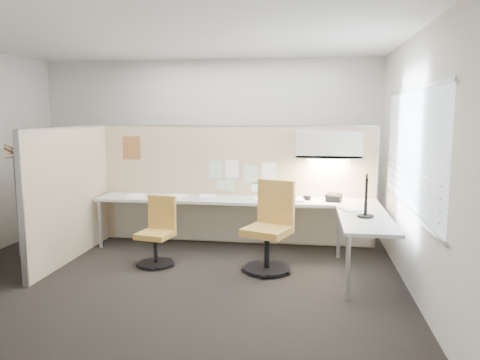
% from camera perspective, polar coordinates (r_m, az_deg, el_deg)
% --- Properties ---
extents(floor, '(5.50, 4.50, 0.01)m').
position_cam_1_polar(floor, '(5.82, -8.49, -11.50)').
color(floor, black).
rests_on(floor, ground).
extents(ceiling, '(5.50, 4.50, 0.01)m').
position_cam_1_polar(ceiling, '(5.55, -9.12, 16.98)').
color(ceiling, white).
rests_on(ceiling, wall_back).
extents(wall_back, '(5.50, 0.02, 2.80)m').
position_cam_1_polar(wall_back, '(7.68, -3.89, 4.06)').
color(wall_back, beige).
rests_on(wall_back, ground).
extents(wall_front, '(5.50, 0.02, 2.80)m').
position_cam_1_polar(wall_front, '(3.44, -19.78, -1.36)').
color(wall_front, beige).
rests_on(wall_front, ground).
extents(wall_right, '(0.02, 4.50, 2.80)m').
position_cam_1_polar(wall_right, '(5.39, 20.40, 1.87)').
color(wall_right, beige).
rests_on(wall_right, ground).
extents(window_pane, '(0.01, 2.80, 1.30)m').
position_cam_1_polar(window_pane, '(5.38, 20.22, 3.46)').
color(window_pane, '#A7B4C2').
rests_on(window_pane, wall_right).
extents(partition_back, '(4.10, 0.06, 1.75)m').
position_cam_1_polar(partition_back, '(7.01, -0.56, -0.63)').
color(partition_back, '#CDB58E').
rests_on(partition_back, floor).
extents(partition_left, '(0.06, 2.20, 1.75)m').
position_cam_1_polar(partition_left, '(6.62, -19.93, -1.63)').
color(partition_left, '#CDB58E').
rests_on(partition_left, floor).
extents(desk, '(4.00, 2.07, 0.73)m').
position_cam_1_polar(desk, '(6.54, 2.11, -3.69)').
color(desk, beige).
rests_on(desk, floor).
extents(overhead_bin, '(0.90, 0.36, 0.38)m').
position_cam_1_polar(overhead_bin, '(6.65, 10.75, 4.27)').
color(overhead_bin, beige).
rests_on(overhead_bin, partition_back).
extents(task_light_strip, '(0.60, 0.06, 0.02)m').
position_cam_1_polar(task_light_strip, '(6.67, 10.70, 2.47)').
color(task_light_strip, '#FFEABF').
rests_on(task_light_strip, overhead_bin).
extents(pinned_papers, '(1.01, 0.00, 0.47)m').
position_cam_1_polar(pinned_papers, '(6.94, 0.05, 0.60)').
color(pinned_papers, '#8CBF8C').
rests_on(pinned_papers, partition_back).
extents(poster, '(0.28, 0.00, 0.35)m').
position_cam_1_polar(poster, '(7.33, -13.09, 3.83)').
color(poster, orange).
rests_on(poster, partition_back).
extents(chair_left, '(0.47, 0.49, 0.87)m').
position_cam_1_polar(chair_left, '(6.16, -10.01, -6.44)').
color(chair_left, black).
rests_on(chair_left, floor).
extents(chair_right, '(0.66, 0.68, 1.10)m').
position_cam_1_polar(chair_right, '(5.84, 3.67, -6.05)').
color(chair_right, black).
rests_on(chair_right, floor).
extents(monitor, '(0.19, 0.46, 0.48)m').
position_cam_1_polar(monitor, '(5.66, 15.13, -1.61)').
color(monitor, black).
rests_on(monitor, desk).
extents(phone, '(0.25, 0.24, 0.12)m').
position_cam_1_polar(phone, '(6.62, 11.32, -2.12)').
color(phone, black).
rests_on(phone, desk).
extents(stapler, '(0.15, 0.08, 0.05)m').
position_cam_1_polar(stapler, '(6.63, 6.21, -2.23)').
color(stapler, black).
rests_on(stapler, desk).
extents(tape_dispenser, '(0.11, 0.08, 0.06)m').
position_cam_1_polar(tape_dispenser, '(6.66, 8.16, -2.18)').
color(tape_dispenser, black).
rests_on(tape_dispenser, desk).
extents(coat_hook, '(0.18, 0.48, 1.43)m').
position_cam_1_polar(coat_hook, '(5.77, -25.43, 2.04)').
color(coat_hook, silver).
rests_on(coat_hook, partition_left).
extents(paper_stack_0, '(0.28, 0.34, 0.03)m').
position_cam_1_polar(paper_stack_0, '(7.00, -12.67, -1.92)').
color(paper_stack_0, white).
rests_on(paper_stack_0, desk).
extents(paper_stack_1, '(0.27, 0.33, 0.02)m').
position_cam_1_polar(paper_stack_1, '(6.89, -7.74, -1.97)').
color(paper_stack_1, white).
rests_on(paper_stack_1, desk).
extents(paper_stack_2, '(0.28, 0.34, 0.04)m').
position_cam_1_polar(paper_stack_2, '(6.71, -4.01, -2.12)').
color(paper_stack_2, white).
rests_on(paper_stack_2, desk).
extents(paper_stack_3, '(0.26, 0.32, 0.01)m').
position_cam_1_polar(paper_stack_3, '(6.70, 2.68, -2.23)').
color(paper_stack_3, white).
rests_on(paper_stack_3, desk).
extents(paper_stack_4, '(0.23, 0.30, 0.03)m').
position_cam_1_polar(paper_stack_4, '(6.61, 6.85, -2.37)').
color(paper_stack_4, white).
rests_on(paper_stack_4, desk).
extents(paper_stack_5, '(0.32, 0.36, 0.02)m').
position_cam_1_polar(paper_stack_5, '(6.08, 13.38, -3.47)').
color(paper_stack_5, white).
rests_on(paper_stack_5, desk).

